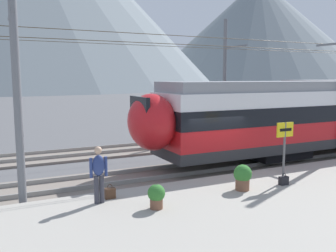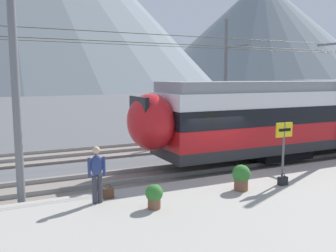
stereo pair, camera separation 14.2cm
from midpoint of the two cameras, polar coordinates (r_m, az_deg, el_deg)
ground_plane at (r=15.22m, az=6.36°, el=-7.82°), size 400.00×400.00×0.00m
platform_slab at (r=11.39m, az=20.44°, el=-12.66°), size 120.00×7.83×0.36m
track_near at (r=15.86m, az=4.84°, el=-6.91°), size 120.00×3.00×0.28m
track_far at (r=20.76m, az=-3.04°, el=-3.43°), size 120.00×3.00×0.28m
catenary_mast_west at (r=11.83m, az=-22.49°, el=8.02°), size 48.07×1.81×8.18m
catenary_mast_far_side at (r=25.38m, az=9.32°, el=7.76°), size 48.07×2.47×7.91m
platform_sign at (r=13.28m, az=17.87°, el=-1.91°), size 0.70×0.08×2.12m
passenger_walking at (r=10.92m, az=-10.66°, el=-6.98°), size 0.53×0.22×1.69m
handbag_beside_passenger at (r=11.48m, az=-8.94°, el=-10.26°), size 0.32×0.18×0.45m
handbag_near_sign at (r=13.29m, az=17.72°, el=-8.12°), size 0.32×0.18×0.42m
potted_plant_platform_edge at (r=10.44m, az=-1.77°, el=-10.66°), size 0.50×0.50×0.70m
potted_plant_by_shelter at (r=12.28m, az=11.67°, el=-7.62°), size 0.59×0.59×0.85m
mountain_right_ridge at (r=233.97m, az=14.25°, el=13.99°), size 137.74×137.74×62.06m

